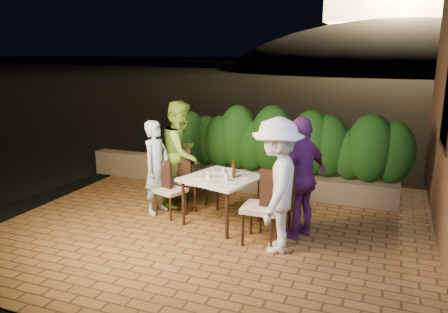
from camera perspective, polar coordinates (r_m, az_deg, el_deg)
The scene contains 28 objects.
ground at distance 6.39m, azimuth 0.36°, elevation -10.79°, with size 400.00×400.00×0.00m, color black.
terrace_floor at distance 6.84m, azimuth 1.89°, elevation -9.60°, with size 7.00×6.00×0.15m, color brown.
planter at distance 8.31m, azimuth 7.38°, elevation -3.43°, with size 4.20×0.55×0.40m, color brown.
hedge at distance 8.13m, azimuth 7.54°, elevation 1.63°, with size 4.00×0.70×1.10m, color #164011, non-canonical shape.
parapet at distance 9.45m, azimuth -10.53°, elevation -1.17°, with size 2.20×0.30×0.50m, color brown.
hill at distance 65.76m, azimuth 21.40°, elevation 6.85°, with size 52.00×40.00×22.00m, color black.
dining_table at distance 6.77m, azimuth -0.31°, elevation -5.75°, with size 1.01×1.01×0.75m, color white, non-canonical shape.
plate_nw at distance 6.67m, azimuth -3.12°, elevation -2.63°, with size 0.24×0.24×0.01m, color white.
plate_sw at distance 6.99m, azimuth -1.00°, elevation -1.85°, with size 0.20×0.20×0.01m, color white.
plate_ne at distance 6.32m, azimuth 0.76°, elevation -3.53°, with size 0.21×0.21×0.01m, color white.
plate_se at distance 6.66m, azimuth 3.08°, elevation -2.65°, with size 0.20×0.20×0.01m, color white.
plate_centre at distance 6.63m, azimuth -0.58°, elevation -2.70°, with size 0.23×0.23×0.01m, color white.
plate_front at distance 6.40m, azimuth -1.56°, elevation -3.30°, with size 0.24×0.24×0.01m, color white.
glass_nw at distance 6.59m, azimuth -2.07°, elevation -2.35°, with size 0.07×0.07×0.12m, color silver.
glass_sw at distance 6.83m, azimuth -0.08°, elevation -1.82°, with size 0.06×0.06×0.11m, color silver.
glass_ne at distance 6.44m, azimuth 0.36°, elevation -2.73°, with size 0.07×0.07×0.12m, color silver.
glass_se at distance 6.66m, azimuth 1.38°, elevation -2.15°, with size 0.07×0.07×0.12m, color silver.
beer_bottle at distance 6.58m, azimuth 1.27°, elevation -1.59°, with size 0.06×0.06×0.29m, color #45200B, non-canonical shape.
bowl at distance 6.90m, azimuth 0.95°, elevation -1.90°, with size 0.19×0.19×0.05m, color white.
chair_left_front at distance 7.11m, azimuth -7.00°, elevation -4.27°, with size 0.42×0.42×0.90m, color black, non-canonical shape.
chair_left_back at distance 7.46m, azimuth -4.45°, elevation -2.81°, with size 0.48×0.48×1.03m, color black, non-canonical shape.
chair_right_front at distance 6.09m, azimuth 4.86°, elevation -6.47°, with size 0.49×0.49×1.06m, color black, non-canonical shape.
chair_right_back at distance 6.49m, azimuth 6.73°, elevation -6.22°, with size 0.40×0.40×0.86m, color black, non-canonical shape.
diner_blue at distance 7.21m, azimuth -8.81°, elevation -1.41°, with size 0.56×0.37×1.54m, color silver.
diner_green at distance 7.54m, azimuth -5.59°, elevation 0.41°, with size 0.88×0.69×1.81m, color #83B739.
diner_white at distance 5.76m, azimuth 6.89°, elevation -3.82°, with size 1.17×0.67×1.80m, color white.
diner_purple at distance 6.26m, azimuth 10.07°, elevation -2.76°, with size 1.03×0.43×1.75m, color #662673.
parapet_lamp at distance 9.23m, azimuth -9.19°, elevation 0.59°, with size 0.10×0.10×0.14m, color orange.
Camera 1 is at (2.09, -5.43, 2.61)m, focal length 35.00 mm.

